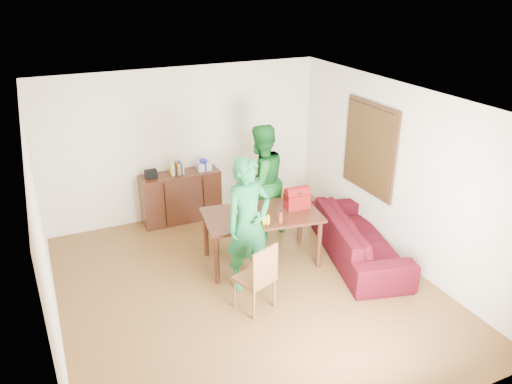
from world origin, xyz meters
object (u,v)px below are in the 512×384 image
person_far (261,182)px  laptop (252,215)px  table (261,220)px  red_bag (297,200)px  person_near (248,224)px  chair (255,289)px  bottle (280,216)px  sofa (359,237)px

person_far → laptop: person_far is taller
table → red_bag: 0.63m
table → person_near: 0.70m
chair → bottle: size_ratio=5.04×
bottle → red_bag: bearing=36.1°
bottle → table: bearing=109.8°
person_near → laptop: person_near is taller
person_far → red_bag: (0.22, -0.84, -0.02)m
red_bag → sofa: red_bag is taller
table → chair: bearing=-110.5°
person_near → sofa: (1.88, -0.02, -0.63)m
chair → person_far: size_ratio=0.50×
table → sofa: size_ratio=0.80×
person_near → red_bag: person_near is taller
red_bag → chair: bearing=-136.5°
chair → red_bag: (1.16, 1.02, 0.66)m
person_near → person_far: bearing=48.6°
person_far → chair: bearing=46.9°
chair → laptop: bearing=47.8°
table → bottle: size_ratio=9.57×
person_far → red_bag: person_far is taller
chair → bottle: 1.17m
person_near → bottle: size_ratio=9.96×
chair → person_near: size_ratio=0.51×
bottle → sofa: size_ratio=0.08×
chair → red_bag: size_ratio=2.63×
chair → red_bag: red_bag is taller
bottle → sofa: 1.44m
chair → laptop: (0.39, 0.98, 0.57)m
person_near → chair: bearing=-114.4°
table → bottle: bottle is taller
person_near → red_bag: 1.11m
chair → red_bag: 1.68m
sofa → chair: bearing=119.5°
chair → sofa: size_ratio=0.42×
bottle → person_near: bearing=-167.3°
laptop → sofa: 1.77m
bottle → red_bag: size_ratio=0.52×
laptop → person_near: bearing=-130.5°
person_near → red_bag: (1.01, 0.46, -0.02)m
bottle → sofa: bottle is taller
chair → sofa: (2.02, 0.54, 0.05)m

